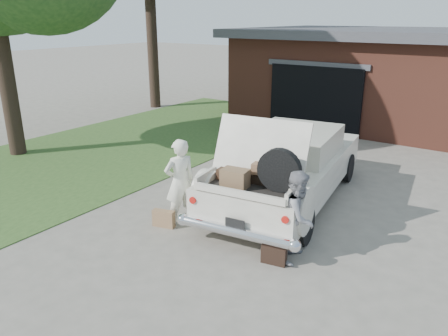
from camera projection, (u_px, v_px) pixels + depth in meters
The scene contains 8 objects.
ground at pixel (205, 234), 7.88m from camera, with size 90.00×90.00×0.00m, color gray.
grass_strip at pixel (121, 146), 13.18m from camera, with size 6.00×16.00×0.02m, color #2D4C1E.
house at pixel (420, 77), 15.66m from camera, with size 12.80×7.80×3.30m.
sedan at pixel (288, 166), 9.11m from camera, with size 2.68×5.39×2.06m.
woman_left at pixel (180, 182), 8.08m from camera, with size 0.60×0.39×1.64m, color white.
woman_right at pixel (298, 216), 6.88m from camera, with size 0.73×0.57×1.50m, color gray.
suitcase_left at pixel (164, 219), 8.12m from camera, with size 0.42×0.13×0.32m, color #A07851.
suitcase_right at pixel (274, 255), 6.90m from camera, with size 0.40×0.13×0.31m, color black.
Camera 1 is at (4.33, -5.57, 3.72)m, focal length 35.00 mm.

